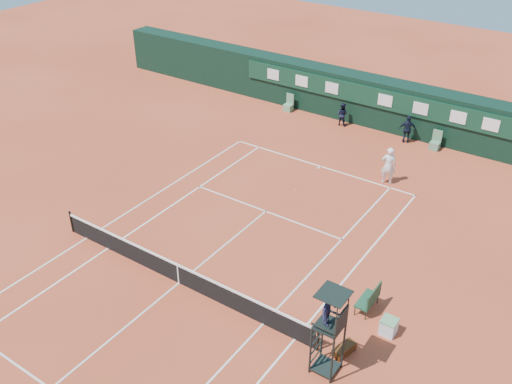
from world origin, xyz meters
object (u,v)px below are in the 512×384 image
umpire_chair (330,316)px  player_bench (370,298)px  tennis_net (178,273)px  player (388,166)px  cooler (389,326)px

umpire_chair → player_bench: (0.00, 3.50, -1.86)m
player_bench → tennis_net: bearing=-157.7°
umpire_chair → player_bench: umpire_chair is taller
umpire_chair → player_bench: size_ratio=2.85×
player_bench → player: 9.96m
player_bench → cooler: bearing=-33.2°
player → tennis_net: bearing=50.7°
player → cooler: bearing=91.1°
umpire_chair → player: umpire_chair is taller
player_bench → player: (-3.31, 9.39, 0.43)m
umpire_chair → cooler: 3.67m
player_bench → umpire_chair: bearing=-90.0°
tennis_net → cooler: 8.41m
tennis_net → player: bearing=73.1°
tennis_net → player: size_ratio=6.27×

